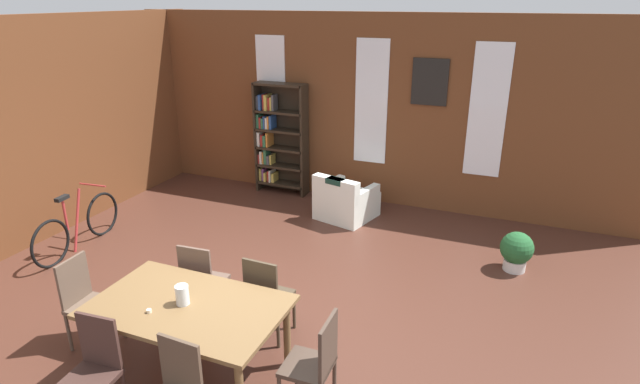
# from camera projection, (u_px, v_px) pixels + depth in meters

# --- Properties ---
(ground_plane) EXTENTS (10.25, 10.25, 0.00)m
(ground_plane) POSITION_uv_depth(u_px,v_px,m) (266.00, 318.00, 5.70)
(ground_plane) COLOR #4C2A1F
(back_wall_brick) EXTENTS (8.88, 0.12, 3.14)m
(back_wall_brick) POSITION_uv_depth(u_px,v_px,m) (372.00, 111.00, 8.51)
(back_wall_brick) COLOR brown
(back_wall_brick) RESTS_ON ground
(window_pane_0) EXTENTS (0.55, 0.02, 2.04)m
(window_pane_0) POSITION_uv_depth(u_px,v_px,m) (272.00, 95.00, 9.04)
(window_pane_0) COLOR white
(window_pane_1) EXTENTS (0.55, 0.02, 2.04)m
(window_pane_1) POSITION_uv_depth(u_px,v_px,m) (371.00, 103.00, 8.39)
(window_pane_1) COLOR white
(window_pane_2) EXTENTS (0.55, 0.02, 2.04)m
(window_pane_2) POSITION_uv_depth(u_px,v_px,m) (488.00, 111.00, 7.74)
(window_pane_2) COLOR white
(dining_table) EXTENTS (1.75, 1.07, 0.76)m
(dining_table) POSITION_uv_depth(u_px,v_px,m) (188.00, 312.00, 4.62)
(dining_table) COLOR brown
(dining_table) RESTS_ON ground
(vase_on_table) EXTENTS (0.12, 0.12, 0.18)m
(vase_on_table) POSITION_uv_depth(u_px,v_px,m) (182.00, 295.00, 4.57)
(vase_on_table) COLOR silver
(vase_on_table) RESTS_ON dining_table
(tealight_candle_0) EXTENTS (0.04, 0.04, 0.03)m
(tealight_candle_0) POSITION_uv_depth(u_px,v_px,m) (149.00, 311.00, 4.47)
(tealight_candle_0) COLOR silver
(tealight_candle_0) RESTS_ON dining_table
(dining_chair_near_left) EXTENTS (0.43, 0.43, 0.95)m
(dining_chair_near_left) POSITION_uv_depth(u_px,v_px,m) (93.00, 369.00, 4.16)
(dining_chair_near_left) COLOR #402923
(dining_chair_near_left) RESTS_ON ground
(dining_chair_far_right) EXTENTS (0.41, 0.41, 0.95)m
(dining_chair_far_right) POSITION_uv_depth(u_px,v_px,m) (267.00, 295.00, 5.20)
(dining_chair_far_right) COLOR #433627
(dining_chair_far_right) RESTS_ON ground
(dining_chair_head_left) EXTENTS (0.42, 0.42, 0.95)m
(dining_chair_head_left) POSITION_uv_depth(u_px,v_px,m) (86.00, 299.00, 5.12)
(dining_chair_head_left) COLOR brown
(dining_chair_head_left) RESTS_ON ground
(dining_chair_far_left) EXTENTS (0.43, 0.43, 0.95)m
(dining_chair_far_left) POSITION_uv_depth(u_px,v_px,m) (202.00, 280.00, 5.47)
(dining_chair_far_left) COLOR brown
(dining_chair_far_left) RESTS_ON ground
(dining_chair_head_right) EXTENTS (0.41, 0.41, 0.95)m
(dining_chair_head_right) POSITION_uv_depth(u_px,v_px,m) (315.00, 362.00, 4.24)
(dining_chair_head_right) COLOR #47372C
(dining_chair_head_right) RESTS_ON ground
(bookshelf_tall) EXTENTS (0.94, 0.30, 1.98)m
(bookshelf_tall) POSITION_uv_depth(u_px,v_px,m) (277.00, 138.00, 9.08)
(bookshelf_tall) COLOR #2D2319
(bookshelf_tall) RESTS_ON ground
(armchair_white) EXTENTS (0.97, 0.97, 0.75)m
(armchair_white) POSITION_uv_depth(u_px,v_px,m) (345.00, 202.00, 8.18)
(armchair_white) COLOR white
(armchair_white) RESTS_ON ground
(bicycle_second) EXTENTS (0.44, 1.68, 0.89)m
(bicycle_second) POSITION_uv_depth(u_px,v_px,m) (78.00, 227.00, 7.17)
(bicycle_second) COLOR black
(bicycle_second) RESTS_ON ground
(potted_plant_by_shelf) EXTENTS (0.42, 0.42, 0.53)m
(potted_plant_by_shelf) POSITION_uv_depth(u_px,v_px,m) (517.00, 250.00, 6.60)
(potted_plant_by_shelf) COLOR silver
(potted_plant_by_shelf) RESTS_ON ground
(framed_picture) EXTENTS (0.56, 0.03, 0.72)m
(framed_picture) POSITION_uv_depth(u_px,v_px,m) (430.00, 82.00, 7.92)
(framed_picture) COLOR black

